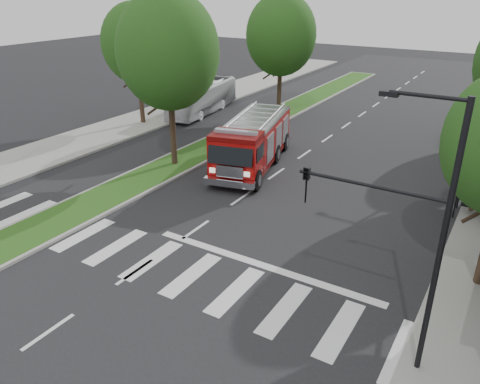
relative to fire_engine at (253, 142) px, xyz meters
The scene contains 9 objects.
ground 8.79m from the fire_engine, 77.38° to the right, with size 140.00×140.00×0.00m, color black.
sidewalk_left 12.79m from the fire_engine, behind, with size 5.00×80.00×0.15m, color gray.
median 10.50m from the fire_engine, 113.28° to the left, with size 3.00×50.00×0.15m.
tree_median_near 7.13m from the fire_engine, 149.20° to the right, with size 5.80×5.80×10.16m.
tree_median_far 13.23m from the fire_engine, 109.58° to the left, with size 5.60×5.60×9.72m.
tree_left_mid 13.44m from the fire_engine, 163.66° to the left, with size 5.20×5.20×9.16m.
streetlight_right_near 16.88m from the fire_engine, 46.09° to the right, with size 4.08×0.22×8.00m.
fire_engine is the anchor object (origin of this frame).
city_bus 13.53m from the fire_engine, 138.36° to the left, with size 2.19×9.35×2.60m, color silver.
Camera 1 is at (11.47, -14.94, 10.29)m, focal length 35.00 mm.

